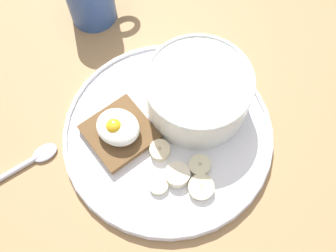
{
  "coord_description": "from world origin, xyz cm",
  "views": [
    {
      "loc": [
        -11.2,
        17.66,
        51.27
      ],
      "look_at": [
        0.0,
        0.0,
        5.0
      ],
      "focal_mm": 40.0,
      "sensor_mm": 36.0,
      "label": 1
    }
  ],
  "objects": [
    {
      "name": "banana_slice_left",
      "position": [
        -6.35,
        2.09,
        3.65
      ],
      "size": [
        3.93,
        3.87,
        1.47
      ],
      "color": "beige",
      "rests_on": "plate"
    },
    {
      "name": "banana_slice_back",
      "position": [
        -0.69,
        3.14,
        3.73
      ],
      "size": [
        3.83,
        3.87,
        1.55
      ],
      "color": "beige",
      "rests_on": "plate"
    },
    {
      "name": "banana_slice_right",
      "position": [
        -8.0,
        4.58,
        3.66
      ],
      "size": [
        4.5,
        4.56,
        1.54
      ],
      "color": "beige",
      "rests_on": "plate"
    },
    {
      "name": "poached_egg",
      "position": [
        5.44,
        4.02,
        5.71
      ],
      "size": [
        6.1,
        5.29,
        3.23
      ],
      "color": "white",
      "rests_on": "toast_slice"
    },
    {
      "name": "plate",
      "position": [
        0.0,
        0.0,
        2.8
      ],
      "size": [
        29.62,
        29.62,
        1.6
      ],
      "color": "white",
      "rests_on": "ground_plane"
    },
    {
      "name": "oatmeal_bowl",
      "position": [
        -1.08,
        -5.85,
        6.66
      ],
      "size": [
        14.64,
        14.64,
        7.18
      ],
      "color": "white",
      "rests_on": "plate"
    },
    {
      "name": "spoon",
      "position": [
        13.85,
        13.76,
        2.4
      ],
      "size": [
        5.9,
        10.81,
        0.8
      ],
      "color": "silver",
      "rests_on": "ground_plane"
    },
    {
      "name": "ground_plane",
      "position": [
        0.0,
        0.0,
        1.0
      ],
      "size": [
        120.0,
        120.0,
        2.0
      ],
      "primitive_type": "cube",
      "color": "#A17B51",
      "rests_on": "ground"
    },
    {
      "name": "toast_slice",
      "position": [
        5.42,
        3.97,
        3.74
      ],
      "size": [
        10.84,
        10.84,
        1.31
      ],
      "color": "brown",
      "rests_on": "plate"
    },
    {
      "name": "banana_slice_inner",
      "position": [
        -3.11,
        7.23,
        3.42
      ],
      "size": [
        3.13,
        3.14,
        0.91
      ],
      "color": "#F6ECBE",
      "rests_on": "plate"
    },
    {
      "name": "banana_slice_front",
      "position": [
        -4.51,
        4.81,
        3.71
      ],
      "size": [
        4.65,
        4.69,
        1.59
      ],
      "color": "#F1E5C6",
      "rests_on": "plate"
    }
  ]
}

